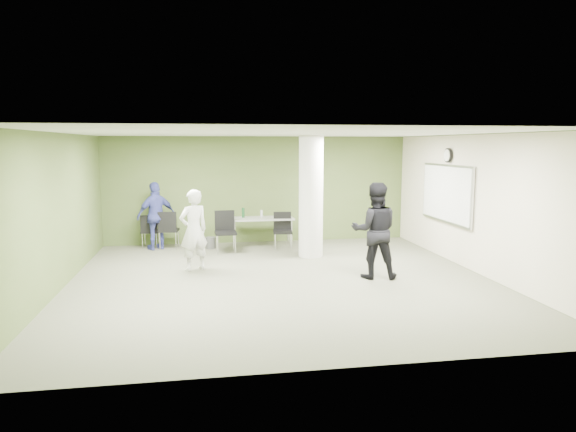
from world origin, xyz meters
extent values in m
plane|color=#535543|center=(0.00, 0.00, 0.00)|extent=(8.00, 8.00, 0.00)
plane|color=white|center=(0.00, 0.00, 2.80)|extent=(8.00, 8.00, 0.00)
cube|color=#4C602D|center=(0.00, 4.00, 1.40)|extent=(8.00, 2.80, 0.02)
cube|color=#4C602D|center=(-4.00, 0.00, 1.40)|extent=(0.02, 8.00, 2.80)
cube|color=beige|center=(4.00, 0.00, 1.40)|extent=(0.02, 8.00, 2.80)
cylinder|color=silver|center=(1.00, 2.00, 1.40)|extent=(0.56, 0.56, 2.80)
cube|color=silver|center=(3.93, 1.20, 1.50)|extent=(0.04, 2.30, 1.30)
cube|color=white|center=(3.91, 1.20, 1.50)|extent=(0.02, 2.20, 1.20)
cylinder|color=black|center=(3.93, 1.20, 2.35)|extent=(0.05, 0.32, 0.32)
cylinder|color=white|center=(3.90, 1.20, 2.35)|extent=(0.02, 0.26, 0.26)
cube|color=#969590|center=(0.01, 3.28, 0.73)|extent=(1.58, 0.70, 0.04)
cylinder|color=silver|center=(-0.70, 3.01, 0.36)|extent=(0.04, 0.04, 0.71)
cylinder|color=silver|center=(0.72, 3.00, 0.36)|extent=(0.04, 0.04, 0.71)
cylinder|color=silver|center=(-0.70, 3.56, 0.36)|extent=(0.04, 0.04, 0.71)
cylinder|color=silver|center=(0.73, 3.55, 0.36)|extent=(0.04, 0.04, 0.71)
cylinder|color=#16421E|center=(-0.46, 3.37, 0.88)|extent=(0.07, 0.07, 0.25)
cylinder|color=#B2B2B7|center=(0.01, 3.39, 0.84)|extent=(0.06, 0.06, 0.18)
cylinder|color=#4C4C4C|center=(-1.29, 3.29, 0.14)|extent=(0.25, 0.25, 0.29)
cube|color=black|center=(-2.78, 3.65, 0.41)|extent=(0.46, 0.46, 0.05)
cube|color=black|center=(-2.80, 3.46, 0.65)|extent=(0.41, 0.07, 0.41)
cylinder|color=silver|center=(-2.59, 3.81, 0.20)|extent=(0.02, 0.02, 0.40)
cylinder|color=silver|center=(-2.94, 3.84, 0.20)|extent=(0.02, 0.02, 0.40)
cylinder|color=silver|center=(-2.62, 3.46, 0.20)|extent=(0.02, 0.02, 0.40)
cylinder|color=silver|center=(-2.97, 3.49, 0.20)|extent=(0.02, 0.02, 0.40)
cube|color=black|center=(-2.31, 3.47, 0.46)|extent=(0.52, 0.52, 0.05)
cube|color=black|center=(-2.34, 3.25, 0.72)|extent=(0.46, 0.09, 0.46)
cylinder|color=silver|center=(-2.10, 3.64, 0.22)|extent=(0.02, 0.02, 0.44)
cylinder|color=silver|center=(-2.49, 3.68, 0.22)|extent=(0.02, 0.02, 0.44)
cylinder|color=silver|center=(-2.14, 3.25, 0.22)|extent=(0.02, 0.02, 0.44)
cylinder|color=silver|center=(-2.53, 3.29, 0.22)|extent=(0.02, 0.02, 0.44)
cube|color=black|center=(-0.94, 2.68, 0.49)|extent=(0.52, 0.52, 0.05)
cube|color=black|center=(-0.95, 2.91, 0.76)|extent=(0.48, 0.06, 0.49)
cylinder|color=silver|center=(-1.14, 2.47, 0.23)|extent=(0.02, 0.02, 0.47)
cylinder|color=silver|center=(-0.72, 2.49, 0.23)|extent=(0.02, 0.02, 0.47)
cylinder|color=silver|center=(-1.15, 2.88, 0.23)|extent=(0.02, 0.02, 0.47)
cylinder|color=silver|center=(-0.74, 2.90, 0.23)|extent=(0.02, 0.02, 0.47)
cube|color=black|center=(0.47, 2.84, 0.45)|extent=(0.51, 0.51, 0.05)
cube|color=black|center=(0.49, 3.04, 0.70)|extent=(0.44, 0.09, 0.45)
cylinder|color=silver|center=(0.26, 2.67, 0.21)|extent=(0.02, 0.02, 0.43)
cylinder|color=silver|center=(0.64, 2.63, 0.21)|extent=(0.02, 0.02, 0.43)
cylinder|color=silver|center=(0.30, 3.04, 0.21)|extent=(0.02, 0.02, 0.43)
cylinder|color=silver|center=(0.68, 3.00, 0.21)|extent=(0.02, 0.02, 0.43)
imported|color=silver|center=(-1.66, 1.08, 0.84)|extent=(0.73, 0.63, 1.68)
imported|color=black|center=(1.82, -0.11, 0.94)|extent=(1.04, 0.88, 1.87)
imported|color=#3B4293|center=(-2.60, 3.40, 0.84)|extent=(1.06, 0.83, 1.68)
camera|label=1|loc=(-1.45, -9.50, 2.59)|focal=32.00mm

